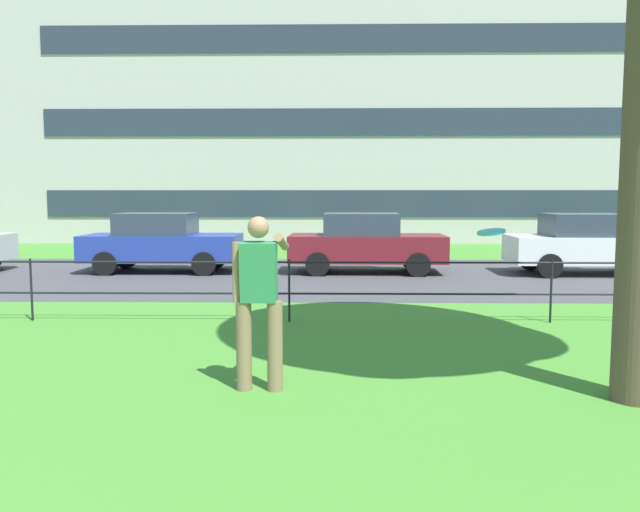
% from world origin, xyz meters
% --- Properties ---
extents(street_strip, '(80.00, 7.86, 0.01)m').
position_xyz_m(street_strip, '(0.00, 15.84, 0.00)').
color(street_strip, '#424247').
rests_on(street_strip, ground).
extents(park_fence, '(37.18, 0.04, 1.00)m').
position_xyz_m(park_fence, '(0.00, 10.15, 0.67)').
color(park_fence, black).
rests_on(park_fence, ground).
extents(person_thrower, '(0.54, 0.75, 1.79)m').
position_xyz_m(person_thrower, '(2.00, 6.64, 0.97)').
color(person_thrower, '#846B4C').
rests_on(person_thrower, ground).
extents(frisbee, '(0.38, 0.38, 0.07)m').
position_xyz_m(frisbee, '(4.29, 6.45, 1.65)').
color(frisbee, '#2DB2C6').
extents(car_blue_left, '(4.00, 1.82, 1.54)m').
position_xyz_m(car_blue_left, '(-1.73, 16.58, 0.78)').
color(car_blue_left, '#233899').
rests_on(car_blue_left, ground).
extents(car_maroon_far_right, '(4.04, 1.90, 1.54)m').
position_xyz_m(car_maroon_far_right, '(3.61, 16.52, 0.78)').
color(car_maroon_far_right, maroon).
rests_on(car_maroon_far_right, ground).
extents(car_white_right, '(4.05, 1.90, 1.54)m').
position_xyz_m(car_white_right, '(9.24, 16.25, 0.78)').
color(car_white_right, silver).
rests_on(car_white_right, ground).
extents(apartment_building_background, '(37.28, 11.71, 20.29)m').
position_xyz_m(apartment_building_background, '(6.45, 31.98, 10.15)').
color(apartment_building_background, '#B7B2AD').
rests_on(apartment_building_background, ground).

